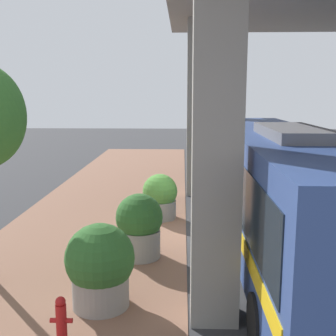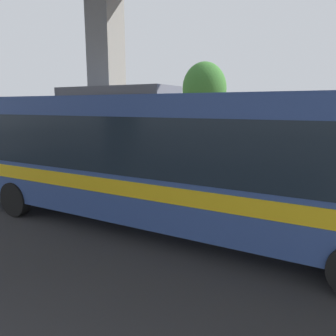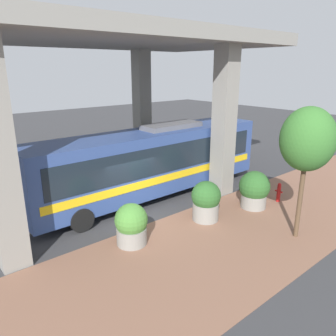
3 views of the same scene
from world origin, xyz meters
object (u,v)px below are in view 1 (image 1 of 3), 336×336
Objects in this scene: planter_middle at (100,266)px; planter_back at (160,197)px; fire_hydrant at (61,323)px; bus at (277,187)px; planter_front at (139,226)px.

planter_back is at bearing 81.93° from planter_middle.
bus is at bearing 43.33° from fire_hydrant.
fire_hydrant is 0.56× the size of planter_front.
planter_front is at bearing 77.70° from fire_hydrant.
planter_front is (0.91, 4.19, 0.39)m from fire_hydrant.
planter_middle is at bearing 75.70° from fire_hydrant.
planter_back is at bearing 133.12° from bus.
bus reaches higher than planter_front.
bus is 4.93m from planter_back.
planter_front is at bearing -178.56° from bus.
planter_back is (1.27, 7.77, 0.29)m from fire_hydrant.
planter_middle is at bearing -146.27° from bus.
planter_middle is (-0.53, -2.68, 0.00)m from planter_front.
planter_middle reaches higher than fire_hydrant.
bus is 7.96× the size of planter_back.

